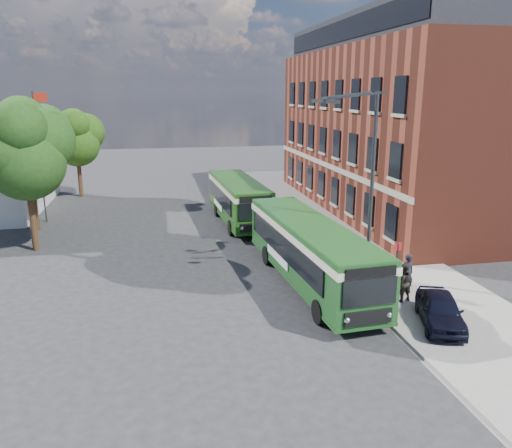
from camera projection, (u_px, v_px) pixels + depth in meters
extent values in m
plane|color=#29292B|center=(255.00, 273.00, 25.47)|extent=(120.00, 120.00, 0.00)
cube|color=gray|center=(332.00, 225.00, 34.36)|extent=(6.00, 48.00, 0.15)
cube|color=beige|center=(289.00, 228.00, 33.80)|extent=(0.12, 48.00, 0.01)
cube|color=maroon|center=(404.00, 132.00, 37.97)|extent=(12.00, 26.00, 12.00)
cube|color=#B7B19B|center=(327.00, 165.00, 37.43)|extent=(0.12, 26.00, 0.35)
cube|color=#212429|center=(412.00, 33.00, 36.14)|extent=(10.80, 24.80, 2.20)
cube|color=black|center=(341.00, 31.00, 35.10)|extent=(0.08, 24.00, 1.40)
cylinder|color=#323336|center=(40.00, 159.00, 34.24)|extent=(0.10, 0.10, 9.00)
cube|color=red|center=(40.00, 97.00, 33.27)|extent=(0.90, 0.02, 0.60)
cylinder|color=#323336|center=(366.00, 277.00, 24.53)|extent=(0.44, 0.44, 0.30)
cylinder|color=#323336|center=(372.00, 190.00, 23.41)|extent=(0.18, 0.18, 9.00)
cube|color=#323336|center=(357.00, 95.00, 21.50)|extent=(2.58, 0.46, 0.37)
cube|color=#323336|center=(346.00, 95.00, 22.63)|extent=(2.58, 0.46, 0.37)
cube|color=#323336|center=(333.00, 102.00, 20.87)|extent=(0.55, 0.22, 0.16)
cube|color=#323336|center=(317.00, 101.00, 22.92)|extent=(0.55, 0.22, 0.16)
cylinder|color=#323336|center=(396.00, 270.00, 22.24)|extent=(0.08, 0.08, 2.50)
cube|color=red|center=(398.00, 247.00, 21.95)|extent=(0.35, 0.04, 0.35)
cube|color=#1C521F|center=(310.00, 248.00, 23.65)|extent=(3.28, 12.06, 2.45)
cube|color=#1C521F|center=(309.00, 273.00, 23.97)|extent=(3.32, 12.10, 0.14)
cube|color=black|center=(282.00, 246.00, 23.57)|extent=(0.74, 10.11, 1.10)
cube|color=black|center=(332.00, 242.00, 24.22)|extent=(0.74, 10.11, 1.10)
cube|color=#F5EDCA|center=(310.00, 231.00, 23.43)|extent=(3.34, 12.13, 0.32)
cube|color=#1C521F|center=(310.00, 224.00, 23.34)|extent=(3.17, 11.96, 0.12)
cube|color=black|center=(370.00, 292.00, 18.01)|extent=(2.15, 0.22, 1.05)
cube|color=black|center=(371.00, 273.00, 17.81)|extent=(2.00, 0.21, 0.38)
cube|color=black|center=(368.00, 318.00, 18.26)|extent=(1.90, 0.20, 0.55)
sphere|color=silver|center=(347.00, 320.00, 18.06)|extent=(0.26, 0.26, 0.26)
sphere|color=silver|center=(389.00, 315.00, 18.49)|extent=(0.26, 0.26, 0.26)
cube|color=black|center=(273.00, 214.00, 29.18)|extent=(2.00, 0.21, 0.90)
cube|color=white|center=(277.00, 256.00, 24.41)|extent=(0.25, 3.20, 0.45)
cylinder|color=black|center=(319.00, 312.00, 19.80)|extent=(0.34, 1.02, 1.00)
cylinder|color=black|center=(372.00, 305.00, 20.39)|extent=(0.34, 1.02, 1.00)
cylinder|color=black|center=(267.00, 255.00, 26.63)|extent=(0.34, 1.02, 1.00)
cylinder|color=black|center=(308.00, 252.00, 27.22)|extent=(0.34, 1.02, 1.00)
cube|color=#1D4E14|center=(238.00, 198.00, 34.88)|extent=(2.98, 10.01, 2.45)
cube|color=#1D4E14|center=(239.00, 215.00, 35.21)|extent=(3.02, 10.05, 0.14)
cube|color=black|center=(220.00, 196.00, 34.83)|extent=(0.47, 8.10, 1.10)
cube|color=black|center=(255.00, 194.00, 35.43)|extent=(0.47, 8.10, 1.10)
cube|color=beige|center=(238.00, 186.00, 34.67)|extent=(3.04, 10.08, 0.32)
cube|color=#1D4E14|center=(238.00, 181.00, 34.57)|extent=(2.87, 9.91, 0.12)
cube|color=black|center=(256.00, 211.00, 30.17)|extent=(2.15, 0.18, 1.05)
cube|color=black|center=(256.00, 199.00, 29.97)|extent=(2.00, 0.18, 0.38)
cube|color=black|center=(256.00, 227.00, 30.42)|extent=(1.90, 0.17, 0.55)
sphere|color=silver|center=(242.00, 228.00, 30.23)|extent=(0.26, 0.26, 0.26)
sphere|color=silver|center=(269.00, 226.00, 30.64)|extent=(0.26, 0.26, 0.26)
cube|color=black|center=(225.00, 182.00, 39.49)|extent=(2.00, 0.18, 0.90)
cube|color=white|center=(218.00, 204.00, 35.67)|extent=(0.20, 3.20, 0.45)
cylinder|color=black|center=(231.00, 228.00, 31.98)|extent=(0.33, 1.01, 1.00)
cylinder|color=black|center=(266.00, 226.00, 32.53)|extent=(0.33, 1.01, 1.00)
cylinder|color=black|center=(217.00, 210.00, 36.95)|extent=(0.33, 1.01, 1.00)
cylinder|color=black|center=(248.00, 208.00, 37.50)|extent=(0.33, 1.01, 1.00)
imported|color=black|center=(440.00, 310.00, 19.32)|extent=(2.64, 3.99, 1.26)
imported|color=black|center=(407.00, 273.00, 22.33)|extent=(0.72, 0.52, 1.85)
imported|color=black|center=(402.00, 282.00, 21.50)|extent=(0.93, 0.78, 1.71)
cylinder|color=#3B2615|center=(33.00, 220.00, 28.65)|extent=(0.36, 0.36, 3.67)
sphere|color=#1D3F13|center=(26.00, 162.00, 27.79)|extent=(4.34, 4.34, 4.34)
sphere|color=#1D3F13|center=(42.00, 141.00, 28.30)|extent=(3.67, 3.67, 3.67)
sphere|color=#1D3F13|center=(7.00, 151.00, 26.92)|extent=(3.34, 3.34, 3.34)
sphere|color=#1D3F13|center=(18.00, 128.00, 26.51)|extent=(3.00, 3.00, 3.00)
cylinder|color=#3B2615|center=(34.00, 203.00, 32.85)|extent=(0.36, 0.36, 3.73)
sphere|color=#214714|center=(28.00, 151.00, 31.98)|extent=(4.41, 4.41, 4.41)
sphere|color=#214714|center=(43.00, 133.00, 32.50)|extent=(3.73, 3.73, 3.73)
sphere|color=#214714|center=(12.00, 142.00, 31.09)|extent=(3.39, 3.39, 3.39)
sphere|color=#214714|center=(21.00, 121.00, 30.67)|extent=(3.05, 3.05, 3.05)
cylinder|color=#3B2615|center=(80.00, 178.00, 43.63)|extent=(0.36, 0.36, 3.26)
sphere|color=#254811|center=(77.00, 144.00, 42.87)|extent=(3.85, 3.85, 3.85)
sphere|color=#254811|center=(86.00, 132.00, 43.33)|extent=(3.26, 3.26, 3.26)
sphere|color=#254811|center=(67.00, 138.00, 42.10)|extent=(2.96, 2.96, 2.96)
sphere|color=#254811|center=(74.00, 125.00, 41.73)|extent=(2.66, 2.66, 2.66)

